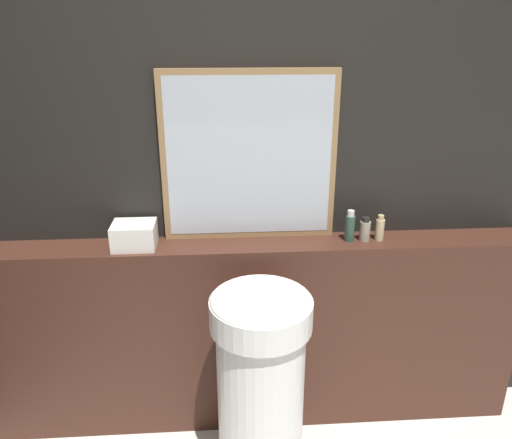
# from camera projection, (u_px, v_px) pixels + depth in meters

# --- Properties ---
(wall_back) EXTENTS (8.00, 0.06, 2.50)m
(wall_back) POSITION_uv_depth(u_px,v_px,m) (241.00, 161.00, 2.12)
(wall_back) COLOR black
(wall_back) RESTS_ON ground_plane
(vanity_counter) EXTENTS (2.52, 0.19, 0.92)m
(vanity_counter) POSITION_uv_depth(u_px,v_px,m) (244.00, 335.00, 2.29)
(vanity_counter) COLOR #422319
(vanity_counter) RESTS_ON ground_plane
(pedestal_sink) EXTENTS (0.38, 0.38, 0.87)m
(pedestal_sink) POSITION_uv_depth(u_px,v_px,m) (261.00, 390.00, 1.96)
(pedestal_sink) COLOR white
(pedestal_sink) RESTS_ON ground_plane
(mirror) EXTENTS (0.73, 0.03, 0.71)m
(mirror) POSITION_uv_depth(u_px,v_px,m) (249.00, 157.00, 2.07)
(mirror) COLOR #937047
(mirror) RESTS_ON vanity_counter
(towel_stack) EXTENTS (0.18, 0.15, 0.10)m
(towel_stack) POSITION_uv_depth(u_px,v_px,m) (134.00, 235.00, 2.08)
(towel_stack) COLOR silver
(towel_stack) RESTS_ON vanity_counter
(shampoo_bottle) EXTENTS (0.04, 0.04, 0.14)m
(shampoo_bottle) POSITION_uv_depth(u_px,v_px,m) (350.00, 227.00, 2.13)
(shampoo_bottle) COLOR #2D4C3D
(shampoo_bottle) RESTS_ON vanity_counter
(conditioner_bottle) EXTENTS (0.05, 0.05, 0.11)m
(conditioner_bottle) POSITION_uv_depth(u_px,v_px,m) (365.00, 230.00, 2.14)
(conditioner_bottle) COLOR gray
(conditioner_bottle) RESTS_ON vanity_counter
(lotion_bottle) EXTENTS (0.04, 0.04, 0.11)m
(lotion_bottle) POSITION_uv_depth(u_px,v_px,m) (380.00, 229.00, 2.14)
(lotion_bottle) COLOR #C6B284
(lotion_bottle) RESTS_ON vanity_counter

